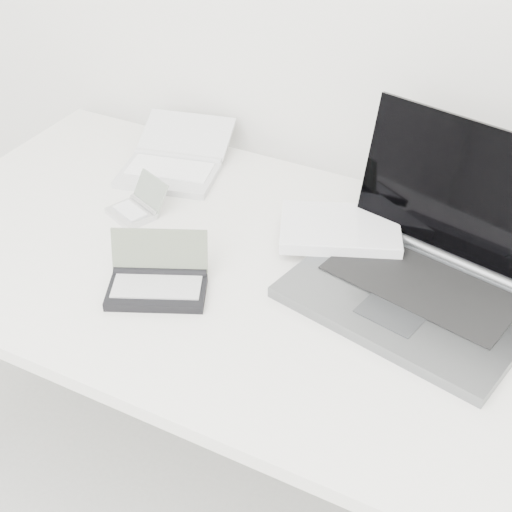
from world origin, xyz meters
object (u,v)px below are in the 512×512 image
at_px(laptop_large, 410,261).
at_px(desk, 279,292).
at_px(netbook_open_white, 174,163).
at_px(palmtop_charcoal, 158,281).

bearing_deg(laptop_large, desk, -145.15).
xyz_separation_m(desk, laptop_large, (0.22, 0.09, 0.09)).
xyz_separation_m(laptop_large, netbook_open_white, (-0.62, 0.15, -0.03)).
bearing_deg(palmtop_charcoal, desk, 13.93).
bearing_deg(palmtop_charcoal, laptop_large, 5.68).
relative_size(netbook_open_white, palmtop_charcoal, 1.49).
distance_m(desk, netbook_open_white, 0.47).
xyz_separation_m(netbook_open_white, palmtop_charcoal, (0.21, -0.39, 0.00)).
height_order(desk, netbook_open_white, netbook_open_white).
relative_size(laptop_large, netbook_open_white, 1.78).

